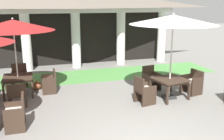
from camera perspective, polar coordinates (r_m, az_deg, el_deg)
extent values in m
cylinder|color=white|center=(13.17, -18.14, 5.64)|extent=(0.45, 0.45, 2.73)
cylinder|color=white|center=(13.32, -7.85, 6.32)|extent=(0.45, 0.45, 2.73)
cylinder|color=white|center=(13.89, 1.93, 6.79)|extent=(0.45, 0.45, 2.73)
cylinder|color=white|center=(14.82, 10.72, 7.04)|extent=(0.45, 0.45, 2.73)
cube|color=white|center=(13.19, -8.08, 12.72)|extent=(10.30, 0.70, 0.24)
cube|color=black|center=(14.20, -8.44, 6.81)|extent=(10.10, 0.16, 2.73)
cube|color=#519347|center=(11.91, -6.26, -1.32)|extent=(12.50, 2.17, 0.01)
cube|color=#38281E|center=(9.22, 12.47, -1.99)|extent=(1.18, 1.18, 0.05)
cube|color=#38281E|center=(9.24, 12.45, -2.32)|extent=(1.09, 1.09, 0.06)
cube|color=#38281E|center=(8.71, 11.94, -5.60)|extent=(0.08, 0.08, 0.59)
cube|color=#38281E|center=(9.31, 16.42, -4.55)|extent=(0.08, 0.08, 0.59)
cube|color=#38281E|center=(9.40, 8.30, -3.91)|extent=(0.08, 0.08, 0.59)
cube|color=#38281E|center=(9.97, 12.68, -3.04)|extent=(0.08, 0.08, 0.59)
cube|color=#2D2D2D|center=(9.42, 12.25, -5.73)|extent=(0.41, 0.41, 0.07)
cylinder|color=beige|center=(9.06, 12.69, 1.99)|extent=(0.05, 0.05, 2.67)
cone|color=white|center=(8.87, 13.19, 10.63)|extent=(2.88, 2.88, 0.31)
sphere|color=beige|center=(8.86, 13.26, 11.81)|extent=(0.06, 0.06, 0.06)
cube|color=#38281E|center=(8.69, 7.17, -4.49)|extent=(0.62, 0.63, 0.07)
cube|color=silver|center=(8.67, 7.18, -4.11)|extent=(0.57, 0.58, 0.05)
cube|color=#38281E|center=(8.47, 5.87, -3.07)|extent=(0.16, 0.54, 0.46)
cube|color=#38281E|center=(8.92, 6.23, -4.71)|extent=(0.53, 0.16, 0.64)
cube|color=#38281E|center=(8.54, 8.10, -5.67)|extent=(0.53, 0.16, 0.64)
cube|color=#38281E|center=(9.08, 7.48, -5.20)|extent=(0.07, 0.07, 0.40)
cube|color=#38281E|center=(8.72, 9.31, -6.13)|extent=(0.07, 0.07, 0.40)
cube|color=#38281E|center=(8.83, 4.96, -5.72)|extent=(0.07, 0.07, 0.40)
cube|color=#38281E|center=(8.46, 6.73, -6.71)|extent=(0.07, 0.07, 0.40)
cube|color=#38281E|center=(10.07, 8.62, -2.05)|extent=(0.61, 0.62, 0.07)
cube|color=silver|center=(10.05, 8.63, -1.72)|extent=(0.56, 0.57, 0.05)
cube|color=#38281E|center=(10.19, 7.86, -0.28)|extent=(0.52, 0.16, 0.46)
cube|color=#38281E|center=(10.23, 9.69, -2.28)|extent=(0.16, 0.53, 0.64)
cube|color=#38281E|center=(9.95, 7.49, -2.68)|extent=(0.16, 0.53, 0.64)
cube|color=#38281E|center=(10.09, 10.44, -3.39)|extent=(0.07, 0.07, 0.36)
cube|color=#38281E|center=(9.82, 8.30, -3.80)|extent=(0.07, 0.07, 0.36)
cube|color=#38281E|center=(10.45, 8.83, -2.68)|extent=(0.07, 0.07, 0.36)
cube|color=#38281E|center=(10.19, 6.73, -3.06)|extent=(0.07, 0.07, 0.36)
cube|color=#38281E|center=(9.98, 16.90, -2.68)|extent=(0.63, 0.70, 0.07)
cube|color=silver|center=(9.96, 16.93, -2.35)|extent=(0.58, 0.64, 0.05)
cube|color=#38281E|center=(10.08, 17.99, -1.16)|extent=(0.18, 0.61, 0.42)
cube|color=#38281E|center=(9.81, 18.04, -3.53)|extent=(0.53, 0.16, 0.65)
cube|color=#38281E|center=(10.19, 15.75, -2.68)|extent=(0.53, 0.16, 0.65)
cube|color=#38281E|center=(9.70, 16.96, -4.54)|extent=(0.07, 0.07, 0.37)
cube|color=#38281E|center=(10.07, 14.76, -3.66)|extent=(0.07, 0.07, 0.37)
cube|color=#38281E|center=(10.02, 18.88, -4.07)|extent=(0.07, 0.07, 0.37)
cube|color=#38281E|center=(10.39, 16.67, -3.24)|extent=(0.07, 0.07, 0.37)
cube|color=#38281E|center=(7.39, -20.44, -8.87)|extent=(0.51, 0.60, 0.07)
cube|color=silver|center=(7.36, -20.48, -8.44)|extent=(0.47, 0.56, 0.05)
cube|color=#38281E|center=(7.27, -18.79, -6.82)|extent=(0.06, 0.60, 0.46)
cube|color=#38281E|center=(7.17, -20.47, -10.49)|extent=(0.51, 0.06, 0.66)
cube|color=#38281E|center=(7.68, -20.28, -8.76)|extent=(0.51, 0.06, 0.66)
cube|color=#38281E|center=(7.25, -22.17, -11.51)|extent=(0.06, 0.06, 0.40)
cube|color=#38281E|center=(7.75, -21.87, -9.78)|extent=(0.06, 0.06, 0.40)
cube|color=#38281E|center=(7.22, -18.56, -11.30)|extent=(0.06, 0.06, 0.40)
cube|color=#38281E|center=(7.71, -18.51, -9.57)|extent=(0.06, 0.06, 0.40)
cube|color=#38281E|center=(9.86, -19.81, -1.41)|extent=(1.01, 1.01, 0.05)
cube|color=#38281E|center=(9.87, -19.78, -1.76)|extent=(0.93, 0.93, 0.08)
cube|color=#38281E|center=(9.56, -22.50, -4.62)|extent=(0.07, 0.07, 0.58)
cube|color=#38281E|center=(9.51, -16.91, -4.22)|extent=(0.07, 0.07, 0.58)
cube|color=#38281E|center=(10.45, -22.08, -2.99)|extent=(0.07, 0.07, 0.58)
cube|color=#38281E|center=(10.40, -16.97, -2.62)|extent=(0.07, 0.07, 0.58)
cube|color=#2D2D2D|center=(10.04, -19.50, -4.92)|extent=(0.54, 0.54, 0.09)
cylinder|color=beige|center=(9.73, -20.09, 1.69)|extent=(0.04, 0.04, 2.46)
cone|color=maroon|center=(9.54, -20.76, 9.13)|extent=(2.79, 2.79, 0.37)
sphere|color=beige|center=(9.53, -20.88, 10.41)|extent=(0.06, 0.06, 0.06)
cube|color=#38281E|center=(8.94, -19.90, -4.97)|extent=(0.55, 0.52, 0.07)
cube|color=silver|center=(8.92, -19.93, -4.60)|extent=(0.50, 0.48, 0.05)
cube|color=#38281E|center=(8.65, -20.09, -4.13)|extent=(0.54, 0.06, 0.36)
cube|color=#38281E|center=(8.99, -21.46, -5.57)|extent=(0.06, 0.52, 0.63)
cube|color=#38281E|center=(8.95, -18.24, -5.35)|extent=(0.06, 0.52, 0.63)
cube|color=#38281E|center=(9.24, -21.25, -5.87)|extent=(0.06, 0.06, 0.36)
cube|color=#38281E|center=(9.21, -18.21, -5.66)|extent=(0.06, 0.06, 0.36)
cube|color=#38281E|center=(8.82, -21.43, -6.88)|extent=(0.06, 0.06, 0.36)
cube|color=#38281E|center=(8.78, -18.24, -6.67)|extent=(0.06, 0.06, 0.36)
cube|color=#38281E|center=(10.95, -19.48, -1.45)|extent=(0.57, 0.55, 0.07)
cube|color=silver|center=(10.93, -19.50, -1.15)|extent=(0.52, 0.50, 0.05)
cube|color=#38281E|center=(11.12, -19.55, 0.21)|extent=(0.57, 0.06, 0.46)
cube|color=#38281E|center=(10.96, -18.07, -1.80)|extent=(0.06, 0.54, 0.59)
cube|color=#38281E|center=(10.99, -20.81, -2.00)|extent=(0.06, 0.54, 0.59)
cube|color=#38281E|center=(10.76, -18.07, -2.77)|extent=(0.06, 0.06, 0.35)
cube|color=#38281E|center=(10.79, -20.77, -2.97)|extent=(0.06, 0.06, 0.35)
cube|color=#38281E|center=(11.23, -18.05, -2.06)|extent=(0.06, 0.06, 0.35)
cube|color=#38281E|center=(11.25, -20.64, -2.24)|extent=(0.06, 0.06, 0.35)
cube|color=#38281E|center=(9.93, -13.62, -2.59)|extent=(0.50, 0.59, 0.07)
cube|color=silver|center=(9.92, -13.64, -2.26)|extent=(0.46, 0.54, 0.05)
cube|color=#38281E|center=(9.88, -12.39, -1.19)|extent=(0.06, 0.59, 0.40)
cube|color=#38281E|center=(9.70, -13.48, -3.49)|extent=(0.49, 0.06, 0.62)
cube|color=#38281E|center=(10.22, -13.70, -2.57)|extent=(0.49, 0.06, 0.62)
cube|color=#38281E|center=(9.74, -14.72, -4.33)|extent=(0.06, 0.06, 0.35)
cube|color=#38281E|center=(10.24, -14.87, -3.40)|extent=(0.06, 0.06, 0.35)
cube|color=#38281E|center=(9.76, -12.16, -4.13)|extent=(0.06, 0.06, 0.35)
cube|color=#38281E|center=(10.26, -12.43, -3.21)|extent=(0.06, 0.06, 0.35)
ellipsoid|color=#9E5633|center=(10.46, -15.97, -3.27)|extent=(0.34, 0.34, 0.30)
sphere|color=#9E5633|center=(10.40, -16.04, -2.28)|extent=(0.08, 0.08, 0.08)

